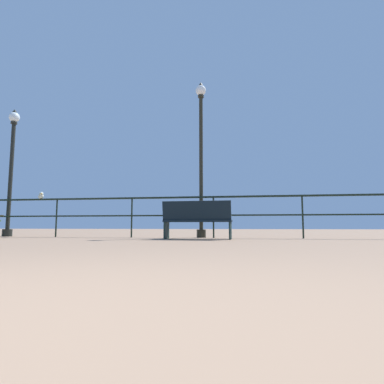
% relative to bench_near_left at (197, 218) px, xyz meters
% --- Properties ---
extents(pier_railing, '(18.38, 0.05, 1.12)m').
position_rel_bench_near_left_xyz_m(pier_railing, '(0.31, 0.89, 0.32)').
color(pier_railing, black).
rests_on(pier_railing, ground_plane).
extents(bench_near_left, '(1.67, 0.63, 0.92)m').
position_rel_bench_near_left_xyz_m(bench_near_left, '(0.00, 0.00, 0.00)').
color(bench_near_left, black).
rests_on(bench_near_left, ground_plane).
extents(lamppost_left, '(0.32, 0.32, 4.02)m').
position_rel_bench_near_left_xyz_m(lamppost_left, '(-6.03, 1.12, 1.75)').
color(lamppost_left, black).
rests_on(lamppost_left, ground_plane).
extents(lamppost_center, '(0.30, 0.30, 4.47)m').
position_rel_bench_near_left_xyz_m(lamppost_center, '(-0.05, 1.12, 2.03)').
color(lamppost_center, black).
rests_on(lamppost_center, ground_plane).
extents(seagull_on_rail, '(0.29, 0.34, 0.19)m').
position_rel_bench_near_left_xyz_m(seagull_on_rail, '(-4.79, 0.88, 0.69)').
color(seagull_on_rail, silver).
rests_on(seagull_on_rail, pier_railing).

